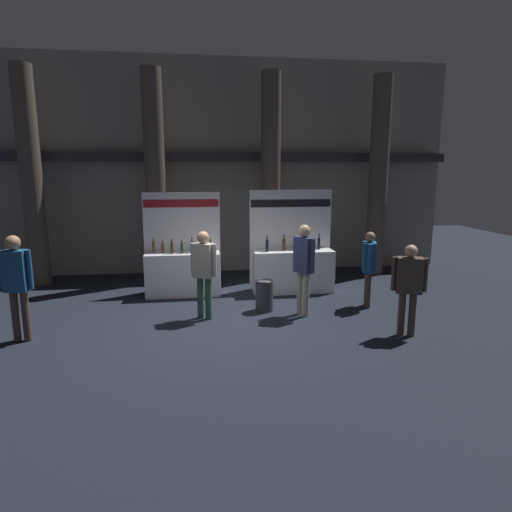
# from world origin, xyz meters

# --- Properties ---
(ground_plane) EXTENTS (26.53, 26.53, 0.00)m
(ground_plane) POSITION_xyz_m (0.00, 0.00, 0.00)
(ground_plane) COLOR black
(hall_colonnade) EXTENTS (13.26, 1.36, 5.81)m
(hall_colonnade) POSITION_xyz_m (-0.00, 4.23, 2.86)
(hall_colonnade) COLOR gray
(hall_colonnade) RESTS_ON ground_plane
(exhibitor_booth_0) EXTENTS (1.77, 0.66, 2.34)m
(exhibitor_booth_0) POSITION_xyz_m (-0.81, 2.02, 0.60)
(exhibitor_booth_0) COLOR white
(exhibitor_booth_0) RESTS_ON ground_plane
(exhibitor_booth_1) EXTENTS (1.97, 0.66, 2.38)m
(exhibitor_booth_1) POSITION_xyz_m (1.76, 1.94, 0.60)
(exhibitor_booth_1) COLOR white
(exhibitor_booth_1) RESTS_ON ground_plane
(trash_bin) EXTENTS (0.37, 0.37, 0.64)m
(trash_bin) POSITION_xyz_m (0.87, 0.57, 0.32)
(trash_bin) COLOR #38383D
(trash_bin) RESTS_ON ground_plane
(visitor_0) EXTENTS (0.53, 0.28, 1.80)m
(visitor_0) POSITION_xyz_m (-3.42, -0.47, 1.08)
(visitor_0) COLOR #47382D
(visitor_0) RESTS_ON ground_plane
(visitor_1) EXTENTS (0.37, 0.54, 1.60)m
(visitor_1) POSITION_xyz_m (3.07, 0.55, 0.96)
(visitor_1) COLOR #47382D
(visitor_1) RESTS_ON ground_plane
(visitor_2) EXTENTS (0.56, 0.37, 1.61)m
(visitor_2) POSITION_xyz_m (3.11, -1.12, 0.96)
(visitor_2) COLOR #47382D
(visitor_2) RESTS_ON ground_plane
(visitor_3) EXTENTS (0.48, 0.38, 1.72)m
(visitor_3) POSITION_xyz_m (-0.35, 0.24, 1.02)
(visitor_3) COLOR #33563D
(visitor_3) RESTS_ON ground_plane
(visitor_4) EXTENTS (0.38, 0.47, 1.82)m
(visitor_4) POSITION_xyz_m (1.59, 0.18, 1.08)
(visitor_4) COLOR #ADA393
(visitor_4) RESTS_ON ground_plane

